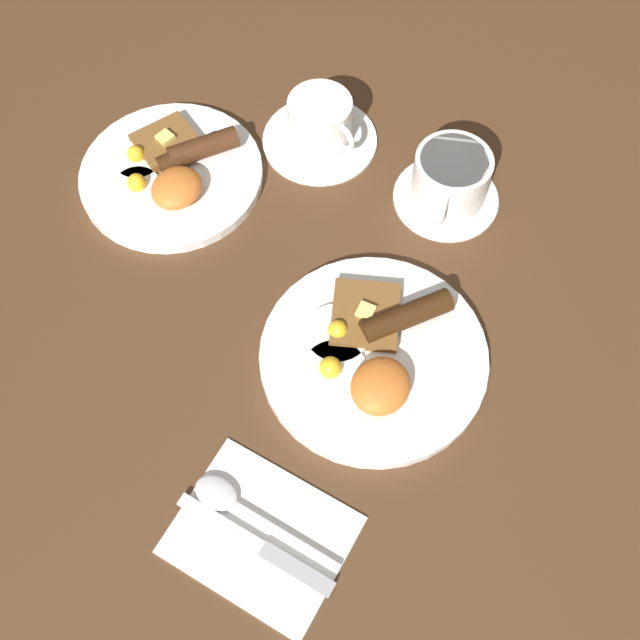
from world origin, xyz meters
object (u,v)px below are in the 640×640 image
Objects in this scene: teacup_far at (320,126)px; knife at (263,549)px; breakfast_plate_far at (173,171)px; teacup_near at (450,182)px; spoon at (230,501)px; breakfast_plate_near at (373,354)px.

teacup_far is 0.57m from knife.
teacup_near is at bearing -64.38° from breakfast_plate_far.
teacup_far reaches higher than breakfast_plate_far.
breakfast_plate_far is at bearing -46.58° from spoon.
teacup_far is at bearing -40.65° from breakfast_plate_far.
breakfast_plate_far is 1.74× the size of teacup_near.
teacup_near is (0.16, -0.33, 0.02)m from breakfast_plate_far.
breakfast_plate_far is 0.52m from knife.
teacup_near is 0.51m from knife.
teacup_far is at bearing 41.87° from breakfast_plate_near.
knife is at bearing -154.71° from teacup_far.
breakfast_plate_far is at bearing 75.22° from breakfast_plate_near.
breakfast_plate_near is at bearing -88.59° from knife.
knife is (-0.51, -0.04, -0.03)m from teacup_near.
teacup_far is 0.52m from spoon.
breakfast_plate_near reaches higher than spoon.
teacup_near reaches higher than spoon.
teacup_near is at bearing -89.81° from teacup_far.
teacup_far reaches higher than breakfast_plate_near.
breakfast_plate_far reaches higher than spoon.
knife is 1.05× the size of spoon.
spoon is at bearing -135.68° from breakfast_plate_far.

